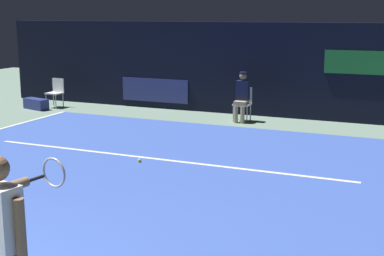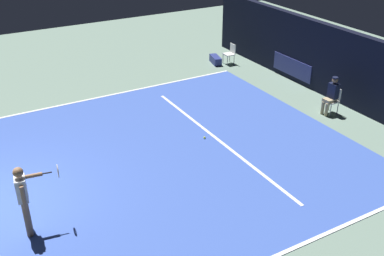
{
  "view_description": "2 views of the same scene",
  "coord_description": "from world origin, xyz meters",
  "px_view_note": "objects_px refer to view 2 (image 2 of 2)",
  "views": [
    {
      "loc": [
        4.68,
        -2.78,
        2.85
      ],
      "look_at": [
        0.91,
        6.03,
        0.81
      ],
      "focal_mm": 50.62,
      "sensor_mm": 36.0,
      "label": 1
    },
    {
      "loc": [
        10.39,
        -0.38,
        6.87
      ],
      "look_at": [
        0.49,
        5.26,
        0.94
      ],
      "focal_mm": 43.01,
      "sensor_mm": 36.0,
      "label": 2
    }
  ],
  "objects_px": {
    "line_judge_on_chair": "(332,95)",
    "courtside_chair_near": "(230,53)",
    "tennis_ball": "(205,138)",
    "equipment_bag": "(216,60)",
    "tennis_player": "(24,197)"
  },
  "relations": [
    {
      "from": "line_judge_on_chair",
      "to": "courtside_chair_near",
      "type": "xyz_separation_m",
      "value": [
        -5.95,
        -0.12,
        -0.18
      ]
    },
    {
      "from": "equipment_bag",
      "to": "tennis_player",
      "type": "bearing_deg",
      "value": -37.88
    },
    {
      "from": "tennis_ball",
      "to": "equipment_bag",
      "type": "relative_size",
      "value": 0.08
    },
    {
      "from": "tennis_player",
      "to": "courtside_chair_near",
      "type": "bearing_deg",
      "value": 125.27
    },
    {
      "from": "line_judge_on_chair",
      "to": "tennis_ball",
      "type": "distance_m",
      "value": 4.76
    },
    {
      "from": "tennis_player",
      "to": "courtside_chair_near",
      "type": "distance_m",
      "value": 12.51
    },
    {
      "from": "courtside_chair_near",
      "to": "tennis_ball",
      "type": "relative_size",
      "value": 12.94
    },
    {
      "from": "tennis_player",
      "to": "courtside_chair_near",
      "type": "xyz_separation_m",
      "value": [
        -7.22,
        10.21,
        -0.49
      ]
    },
    {
      "from": "line_judge_on_chair",
      "to": "tennis_ball",
      "type": "relative_size",
      "value": 19.41
    },
    {
      "from": "courtside_chair_near",
      "to": "tennis_player",
      "type": "bearing_deg",
      "value": -54.73
    },
    {
      "from": "courtside_chair_near",
      "to": "tennis_ball",
      "type": "distance_m",
      "value": 7.09
    },
    {
      "from": "courtside_chair_near",
      "to": "tennis_ball",
      "type": "height_order",
      "value": "courtside_chair_near"
    },
    {
      "from": "tennis_ball",
      "to": "equipment_bag",
      "type": "height_order",
      "value": "equipment_bag"
    },
    {
      "from": "tennis_ball",
      "to": "equipment_bag",
      "type": "distance_m",
      "value": 7.01
    },
    {
      "from": "line_judge_on_chair",
      "to": "tennis_player",
      "type": "bearing_deg",
      "value": -83.01
    }
  ]
}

